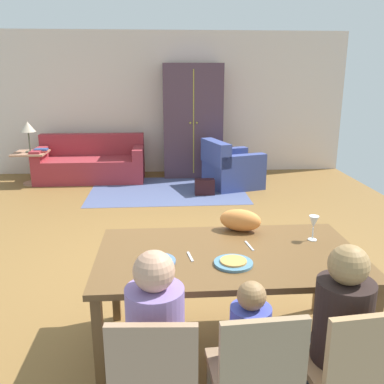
{
  "coord_description": "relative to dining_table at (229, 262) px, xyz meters",
  "views": [
    {
      "loc": [
        -0.16,
        -4.16,
        1.94
      ],
      "look_at": [
        0.11,
        -0.36,
        0.85
      ],
      "focal_mm": 39.14,
      "sensor_mm": 36.0,
      "label": 1
    }
  ],
  "objects": [
    {
      "name": "ground_plane",
      "position": [
        -0.28,
        2.33,
        -0.7
      ],
      "size": [
        6.89,
        6.74,
        0.02
      ],
      "primitive_type": "cube",
      "color": "brown"
    },
    {
      "name": "back_wall",
      "position": [
        -0.28,
        5.75,
        0.66
      ],
      "size": [
        6.89,
        0.1,
        2.7
      ],
      "primitive_type": "cube",
      "color": "beige",
      "rests_on": "ground_plane"
    },
    {
      "name": "dining_table",
      "position": [
        0.0,
        0.0,
        0.0
      ],
      "size": [
        1.79,
        1.01,
        0.76
      ],
      "color": "brown",
      "rests_on": "ground_plane"
    },
    {
      "name": "plate_near_man",
      "position": [
        -0.49,
        -0.12,
        0.08
      ],
      "size": [
        0.25,
        0.25,
        0.02
      ],
      "primitive_type": "cylinder",
      "color": "#5175A8",
      "rests_on": "dining_table"
    },
    {
      "name": "pizza_near_man",
      "position": [
        -0.49,
        -0.12,
        0.09
      ],
      "size": [
        0.17,
        0.17,
        0.01
      ],
      "primitive_type": "cylinder",
      "color": "gold",
      "rests_on": "plate_near_man"
    },
    {
      "name": "plate_near_child",
      "position": [
        0.0,
        -0.18,
        0.08
      ],
      "size": [
        0.25,
        0.25,
        0.02
      ],
      "primitive_type": "cylinder",
      "color": "teal",
      "rests_on": "dining_table"
    },
    {
      "name": "pizza_near_child",
      "position": [
        0.0,
        -0.18,
        0.09
      ],
      "size": [
        0.17,
        0.17,
        0.01
      ],
      "primitive_type": "cylinder",
      "color": "gold",
      "rests_on": "plate_near_child"
    },
    {
      "name": "wine_glass",
      "position": [
        0.64,
        0.18,
        0.2
      ],
      "size": [
        0.07,
        0.07,
        0.19
      ],
      "color": "silver",
      "rests_on": "dining_table"
    },
    {
      "name": "fork",
      "position": [
        -0.27,
        -0.05,
        0.07
      ],
      "size": [
        0.04,
        0.15,
        0.01
      ],
      "primitive_type": "cube",
      "rotation": [
        0.0,
        0.0,
        0.15
      ],
      "color": "silver",
      "rests_on": "dining_table"
    },
    {
      "name": "knife",
      "position": [
        0.16,
        0.1,
        0.07
      ],
      "size": [
        0.04,
        0.17,
        0.01
      ],
      "primitive_type": "cube",
      "rotation": [
        0.0,
        0.0,
        0.14
      ],
      "color": "silver",
      "rests_on": "dining_table"
    },
    {
      "name": "dining_chair_man",
      "position": [
        -0.5,
        -0.87,
        -0.2
      ],
      "size": [
        0.45,
        0.45,
        0.87
      ],
      "color": "#A37D5E",
      "rests_on": "ground_plane"
    },
    {
      "name": "person_man",
      "position": [
        -0.49,
        -0.69,
        -0.18
      ],
      "size": [
        0.3,
        0.41,
        1.11
      ],
      "color": "#3D314F",
      "rests_on": "ground_plane"
    },
    {
      "name": "dining_chair_child",
      "position": [
        0.0,
        -0.87,
        -0.2
      ],
      "size": [
        0.44,
        0.44,
        0.87
      ],
      "color": "#9F805E",
      "rests_on": "ground_plane"
    },
    {
      "name": "person_child",
      "position": [
        -0.0,
        -0.7,
        -0.26
      ],
      "size": [
        0.22,
        0.29,
        0.92
      ],
      "color": "#3A3E4B",
      "rests_on": "ground_plane"
    },
    {
      "name": "dining_chair_woman",
      "position": [
        0.5,
        -0.86,
        -0.2
      ],
      "size": [
        0.46,
        0.46,
        0.87
      ],
      "color": "tan",
      "rests_on": "ground_plane"
    },
    {
      "name": "person_woman",
      "position": [
        0.49,
        -0.69,
        -0.18
      ],
      "size": [
        0.3,
        0.41,
        1.11
      ],
      "color": "#2E3D4C",
      "rests_on": "ground_plane"
    },
    {
      "name": "cat",
      "position": [
        0.15,
        0.41,
        0.15
      ],
      "size": [
        0.36,
        0.27,
        0.17
      ],
      "primitive_type": "ellipsoid",
      "rotation": [
        0.0,
        0.0,
        -0.38
      ],
      "color": "orange",
      "rests_on": "dining_table"
    },
    {
      "name": "area_rug",
      "position": [
        -0.37,
        4.28,
        -0.69
      ],
      "size": [
        2.6,
        1.8,
        0.01
      ],
      "primitive_type": "cube",
      "color": "#4C567F",
      "rests_on": "ground_plane"
    },
    {
      "name": "couch",
      "position": [
        -1.77,
        5.14,
        -0.39
      ],
      "size": [
        1.94,
        0.86,
        0.82
      ],
      "color": "maroon",
      "rests_on": "ground_plane"
    },
    {
      "name": "armchair",
      "position": [
        0.74,
        4.47,
        -0.37
      ],
      "size": [
        1.07,
        1.06,
        0.82
      ],
      "color": "#3C4A8C",
      "rests_on": "ground_plane"
    },
    {
      "name": "armoire",
      "position": [
        0.14,
        5.36,
        0.36
      ],
      "size": [
        1.1,
        0.59,
        2.1
      ],
      "color": "#4A313C",
      "rests_on": "ground_plane"
    },
    {
      "name": "side_table",
      "position": [
        -2.77,
        4.88,
        -0.32
      ],
      "size": [
        0.56,
        0.56,
        0.58
      ],
      "color": "#A9775B",
      "rests_on": "ground_plane"
    },
    {
      "name": "table_lamp",
      "position": [
        -2.77,
        4.88,
        0.32
      ],
      "size": [
        0.26,
        0.26,
        0.54
      ],
      "color": "#494E38",
      "rests_on": "side_table"
    },
    {
      "name": "book_lower",
      "position": [
        -2.6,
        4.86,
        -0.1
      ],
      "size": [
        0.22,
        0.16,
        0.03
      ],
      "primitive_type": "cube",
      "color": "maroon",
      "rests_on": "side_table"
    },
    {
      "name": "book_upper",
      "position": [
        -2.59,
        4.91,
        -0.07
      ],
      "size": [
        0.22,
        0.16,
        0.03
      ],
      "primitive_type": "cube",
      "color": "#2D4A85",
      "rests_on": "book_lower"
    },
    {
      "name": "handbag",
      "position": [
        0.24,
        3.98,
        -0.56
      ],
      "size": [
        0.32,
        0.16,
        0.26
      ],
      "primitive_type": "cube",
      "color": "black",
      "rests_on": "ground_plane"
    }
  ]
}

